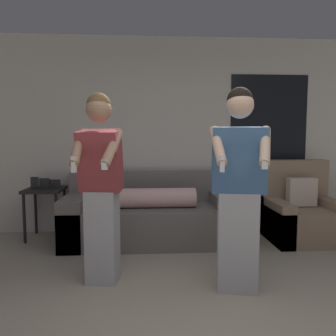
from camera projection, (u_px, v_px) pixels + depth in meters
The scene contains 6 objects.
wall_back at pixel (184, 135), 4.63m from camera, with size 6.45×0.07×2.70m.
couch at pixel (151, 216), 4.20m from camera, with size 2.14×0.93×0.86m.
armchair at pixel (301, 214), 4.25m from camera, with size 0.88×0.81×1.02m.
side_table at pixel (45, 196), 4.28m from camera, with size 0.47×0.50×0.81m.
person_left at pixel (101, 186), 2.92m from camera, with size 0.43×0.53×1.71m.
person_right at pixel (238, 189), 2.77m from camera, with size 0.51×0.52×1.74m.
Camera 1 is at (-0.50, -1.75, 1.32)m, focal length 35.00 mm.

